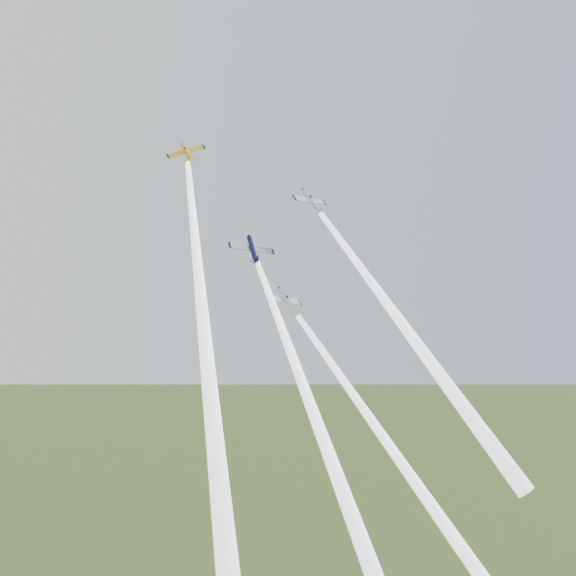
{
  "coord_description": "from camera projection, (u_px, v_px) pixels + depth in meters",
  "views": [
    {
      "loc": [
        -64.32,
        -106.28,
        86.34
      ],
      "look_at": [
        0.0,
        -6.0,
        92.0
      ],
      "focal_mm": 45.0,
      "sensor_mm": 36.0,
      "label": 1
    }
  ],
  "objects": [
    {
      "name": "smoke_trail_silver_right",
      "position": [
        410.0,
        335.0,
        111.2
      ],
      "size": [
        10.21,
        39.49,
        43.48
      ],
      "primitive_type": null,
      "rotation": [
        -0.74,
        0.0,
        0.2
      ],
      "color": "white"
    },
    {
      "name": "plane_yellow",
      "position": [
        187.0,
        152.0,
        124.47
      ],
      "size": [
        6.67,
        7.62,
        7.53
      ],
      "primitive_type": null,
      "rotation": [
        0.83,
        -0.31,
        -0.34
      ],
      "color": "yellow"
    },
    {
      "name": "smoke_trail_navy",
      "position": [
        318.0,
        426.0,
        99.71
      ],
      "size": [
        8.6,
        45.83,
        50.24
      ],
      "primitive_type": null,
      "rotation": [
        -0.74,
        0.0,
        -0.13
      ],
      "color": "white"
    },
    {
      "name": "plane_navy",
      "position": [
        253.0,
        250.0,
        122.85
      ],
      "size": [
        9.75,
        7.6,
        7.93
      ],
      "primitive_type": null,
      "rotation": [
        0.83,
        0.1,
        -0.13
      ],
      "color": "#0B0E34"
    },
    {
      "name": "plane_silver_low",
      "position": [
        288.0,
        302.0,
        119.7
      ],
      "size": [
        8.59,
        8.02,
        7.0
      ],
      "primitive_type": null,
      "rotation": [
        0.83,
        0.08,
        0.3
      ],
      "color": "silver"
    },
    {
      "name": "smoke_trail_yellow",
      "position": [
        203.0,
        319.0,
        97.59
      ],
      "size": [
        19.02,
        48.02,
        54.8
      ],
      "primitive_type": null,
      "rotation": [
        -0.74,
        0.0,
        -0.34
      ],
      "color": "white"
    },
    {
      "name": "smoke_trail_silver_low",
      "position": [
        420.0,
        490.0,
        102.48
      ],
      "size": [
        16.14,
        45.59,
        51.35
      ],
      "primitive_type": null,
      "rotation": [
        -0.74,
        0.0,
        0.3
      ],
      "color": "white"
    },
    {
      "name": "plane_silver_right",
      "position": [
        312.0,
        202.0,
        127.49
      ],
      "size": [
        9.0,
        7.62,
        6.69
      ],
      "primitive_type": null,
      "rotation": [
        0.83,
        -0.0,
        0.2
      ],
      "color": "silver"
    }
  ]
}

